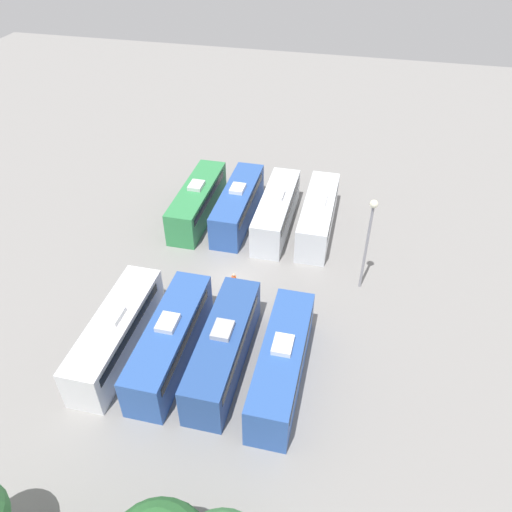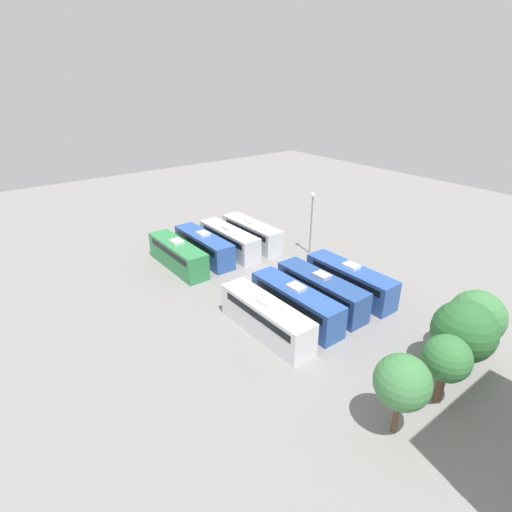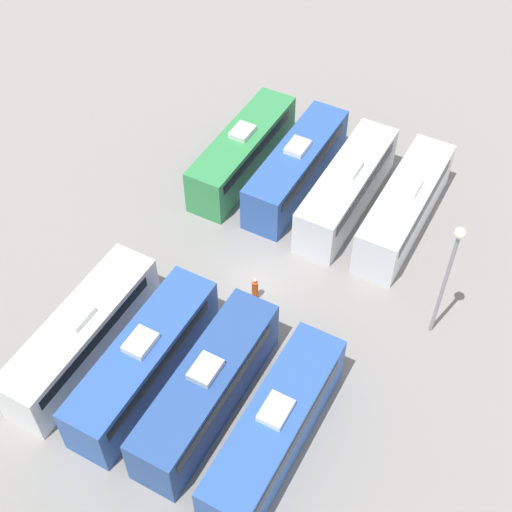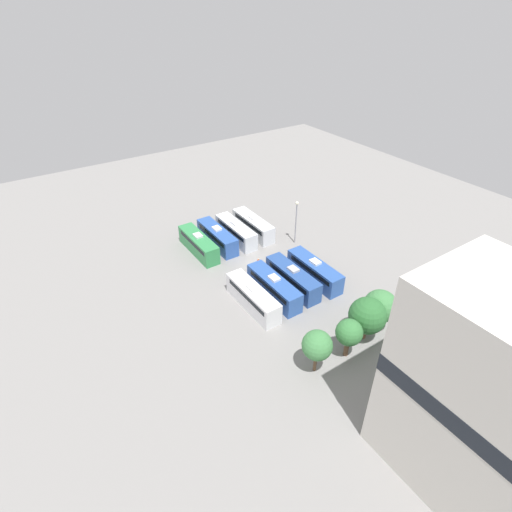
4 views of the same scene
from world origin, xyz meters
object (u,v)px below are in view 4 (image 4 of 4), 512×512
(bus_6, at_px, (274,287))
(tree_1, at_px, (367,316))
(tree_3, at_px, (317,345))
(bus_5, at_px, (293,278))
(bus_7, at_px, (253,297))
(bus_0, at_px, (253,225))
(worker_person, at_px, (258,263))
(bus_4, at_px, (315,271))
(bus_2, at_px, (217,237))
(light_pole, at_px, (296,215))
(depot_building, at_px, (490,395))
(bus_1, at_px, (236,231))
(tree_0, at_px, (380,306))
(bus_3, at_px, (199,244))
(tree_2, at_px, (349,333))

(bus_6, relative_size, tree_1, 1.69)
(tree_1, height_order, tree_3, tree_1)
(bus_5, distance_m, bus_7, 7.28)
(bus_0, distance_m, bus_7, 20.31)
(bus_7, xyz_separation_m, worker_person, (-6.00, -7.58, -0.95))
(bus_4, xyz_separation_m, bus_7, (11.17, 0.06, 0.00))
(bus_7, relative_size, tree_1, 1.69)
(bus_5, distance_m, worker_person, 7.35)
(bus_2, height_order, light_pole, light_pole)
(bus_5, height_order, depot_building, depot_building)
(bus_5, height_order, bus_7, same)
(worker_person, bearing_deg, bus_7, 51.61)
(bus_0, height_order, depot_building, depot_building)
(tree_3, height_order, depot_building, depot_building)
(bus_5, relative_size, tree_1, 1.69)
(bus_1, bearing_deg, tree_0, 96.92)
(bus_0, xyz_separation_m, bus_3, (11.09, 0.28, 0.00))
(bus_0, relative_size, bus_2, 1.00)
(bus_2, bearing_deg, bus_6, 89.51)
(bus_4, relative_size, worker_person, 6.29)
(bus_2, relative_size, depot_building, 0.52)
(bus_5, xyz_separation_m, light_pole, (-8.22, -9.84, 3.67))
(bus_7, bearing_deg, bus_3, -90.35)
(bus_0, height_order, tree_3, tree_3)
(tree_1, bearing_deg, bus_5, -85.16)
(bus_4, bearing_deg, tree_2, 63.85)
(bus_1, height_order, bus_2, same)
(bus_1, relative_size, worker_person, 6.29)
(bus_0, height_order, tree_1, tree_1)
(bus_6, xyz_separation_m, tree_1, (-4.68, 13.00, 1.99))
(tree_1, bearing_deg, bus_0, -95.39)
(tree_0, distance_m, tree_3, 11.26)
(bus_2, xyz_separation_m, tree_1, (-4.53, 29.81, 1.99))
(tree_1, bearing_deg, bus_3, -74.30)
(bus_1, height_order, bus_7, same)
(bus_7, bearing_deg, light_pole, -146.54)
(bus_1, distance_m, bus_4, 17.11)
(bus_6, bearing_deg, tree_0, 119.97)
(bus_3, distance_m, tree_2, 30.70)
(light_pole, bearing_deg, tree_0, 78.84)
(bus_4, relative_size, tree_3, 1.77)
(light_pole, bearing_deg, depot_building, 73.18)
(depot_building, bearing_deg, tree_3, -76.42)
(bus_1, distance_m, bus_5, 16.37)
(bus_0, relative_size, bus_1, 1.00)
(bus_1, height_order, depot_building, depot_building)
(bus_4, height_order, bus_5, same)
(bus_4, height_order, tree_1, tree_1)
(bus_1, height_order, tree_2, tree_2)
(tree_1, bearing_deg, bus_7, -56.78)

